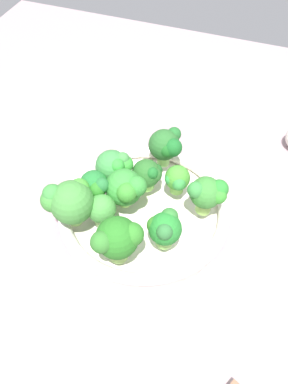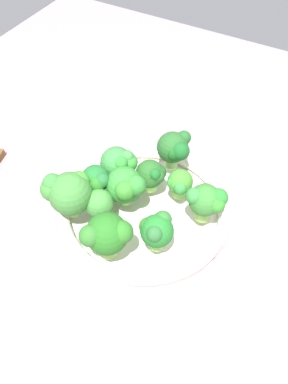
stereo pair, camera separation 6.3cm
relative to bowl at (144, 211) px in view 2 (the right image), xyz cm
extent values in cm
cube|color=gray|center=(4.00, -2.71, -3.04)|extent=(130.00, 130.00, 2.50)
cylinder|color=silver|center=(0.00, 0.00, -1.00)|extent=(26.65, 26.65, 1.58)
torus|color=silver|center=(0.00, 0.00, 0.76)|extent=(27.76, 27.76, 1.93)
cylinder|color=#97C861|center=(-0.17, -10.21, 3.03)|extent=(2.80, 2.80, 2.62)
sphere|color=#266F21|center=(-0.17, -10.21, 6.31)|extent=(6.04, 6.04, 6.04)
sphere|color=#31742A|center=(-1.49, -12.23, 7.43)|extent=(3.11, 3.11, 3.11)
sphere|color=#2D7724|center=(1.76, -9.52, 7.16)|extent=(3.35, 3.35, 3.35)
cylinder|color=#8DD15A|center=(-0.96, 3.68, 2.55)|extent=(2.62, 2.62, 1.65)
sphere|color=#286025|center=(-0.96, 3.68, 4.89)|extent=(4.66, 4.66, 4.66)
sphere|color=#285C26|center=(0.51, 3.48, 5.32)|extent=(2.38, 2.38, 2.38)
sphere|color=#1D5920|center=(0.31, 4.51, 5.13)|extent=(2.32, 2.32, 2.32)
sphere|color=#1C6224|center=(0.28, 2.94, 6.14)|extent=(1.95, 1.95, 1.95)
cylinder|color=#8BC05B|center=(-7.37, -2.16, 3.12)|extent=(2.48, 2.48, 2.78)
sphere|color=#216F2E|center=(-7.37, -2.16, 5.95)|extent=(4.43, 4.43, 4.43)
sphere|color=#277121|center=(-6.26, -3.30, 6.52)|extent=(2.52, 2.52, 2.52)
sphere|color=#246A31|center=(-5.72, -2.58, 6.97)|extent=(2.31, 2.31, 2.31)
cylinder|color=#89B850|center=(9.13, 2.12, 3.02)|extent=(2.40, 2.40, 2.59)
sphere|color=#387E32|center=(9.13, 2.12, 5.93)|extent=(4.97, 4.97, 4.97)
sphere|color=#29852C|center=(10.88, 2.73, 6.79)|extent=(2.90, 2.90, 2.90)
sphere|color=#348D2C|center=(11.04, 1.87, 6.34)|extent=(2.60, 2.60, 2.60)
sphere|color=#36853A|center=(7.73, 1.04, 7.17)|extent=(2.57, 2.57, 2.57)
cylinder|color=#80B060|center=(-4.78, -5.32, 2.57)|extent=(2.61, 2.61, 1.69)
sphere|color=#428B3B|center=(-4.78, -5.32, 4.85)|extent=(4.43, 4.43, 4.43)
sphere|color=#3A8732|center=(-6.23, -5.78, 5.26)|extent=(1.97, 1.97, 1.97)
sphere|color=#3B893C|center=(-3.56, -5.15, 5.08)|extent=(1.85, 1.85, 1.85)
cylinder|color=#98CD74|center=(-6.27, 2.28, 2.99)|extent=(2.64, 2.64, 2.54)
sphere|color=#38833E|center=(-6.27, 2.28, 5.98)|extent=(5.31, 5.31, 5.31)
sphere|color=#3E823E|center=(-4.66, 3.08, 7.44)|extent=(2.18, 2.18, 2.18)
sphere|color=green|center=(-4.94, 1.50, 7.34)|extent=(2.29, 2.29, 2.29)
sphere|color=green|center=(-4.46, 2.94, 6.42)|extent=(3.07, 3.07, 3.07)
cylinder|color=#85BF60|center=(-0.03, 9.82, 3.02)|extent=(2.16, 2.16, 2.59)
sphere|color=#276128|center=(-0.03, 9.82, 6.02)|extent=(5.26, 5.26, 5.26)
sphere|color=#216128|center=(1.06, 11.74, 7.11)|extent=(2.40, 2.40, 2.40)
sphere|color=#196024|center=(1.78, 8.87, 6.83)|extent=(3.07, 3.07, 3.07)
sphere|color=#1A5C1E|center=(0.94, 8.44, 6.47)|extent=(2.64, 2.64, 2.64)
cylinder|color=#8FC15B|center=(-2.92, -0.95, 2.76)|extent=(1.88, 1.88, 2.07)
sphere|color=#348734|center=(-2.92, -0.95, 5.68)|extent=(5.82, 5.82, 5.82)
sphere|color=#36862C|center=(-1.72, -2.60, 6.91)|extent=(3.10, 3.10, 3.10)
sphere|color=#338733|center=(-0.79, -1.19, 7.01)|extent=(3.22, 3.22, 3.22)
cylinder|color=#81C052|center=(4.36, 4.56, 2.60)|extent=(2.22, 2.22, 1.75)
sphere|color=#41902F|center=(4.36, 4.56, 4.80)|extent=(4.09, 4.09, 4.09)
sphere|color=#33893B|center=(4.63, 3.19, 5.05)|extent=(2.18, 2.18, 2.18)
sphere|color=#2F8D3A|center=(3.07, 3.63, 5.06)|extent=(1.80, 1.80, 1.80)
cylinder|color=#83B455|center=(-8.70, -6.80, 2.98)|extent=(2.02, 2.02, 2.50)
sphere|color=#3F8338|center=(-8.70, -6.80, 6.38)|extent=(6.61, 6.61, 6.61)
sphere|color=#398639|center=(-11.34, -7.33, 7.76)|extent=(3.03, 3.03, 3.03)
sphere|color=#3D8735|center=(-11.31, -7.69, 6.82)|extent=(3.63, 3.63, 3.63)
sphere|color=green|center=(-8.39, -4.79, 7.36)|extent=(3.17, 3.17, 3.17)
cylinder|color=#92CE63|center=(5.33, -5.88, 2.75)|extent=(2.45, 2.45, 2.05)
sphere|color=#23792B|center=(5.33, -5.88, 5.35)|extent=(4.84, 4.84, 4.84)
sphere|color=#307422|center=(3.78, -5.95, 5.62)|extent=(2.71, 2.71, 2.71)
sphere|color=#2E722F|center=(5.44, -4.35, 6.30)|extent=(2.59, 2.59, 2.59)
sphere|color=#2C6B32|center=(5.65, -7.27, 6.63)|extent=(2.36, 2.36, 2.36)
camera|label=1|loc=(13.95, -38.19, 52.56)|focal=38.09mm
camera|label=2|loc=(19.66, -35.59, 52.56)|focal=38.09mm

